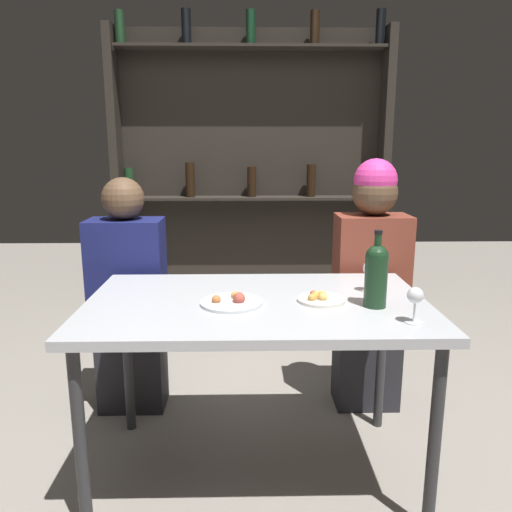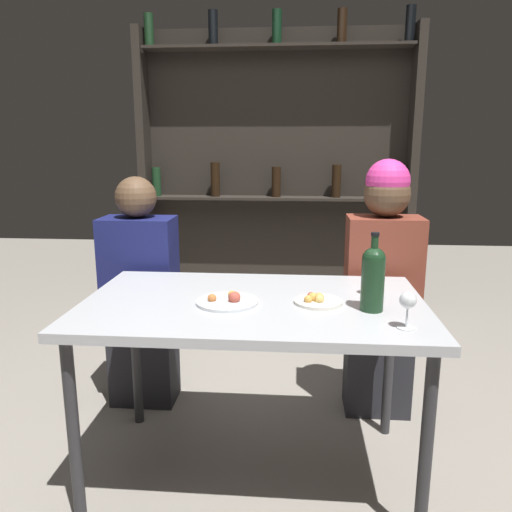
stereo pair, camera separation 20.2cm
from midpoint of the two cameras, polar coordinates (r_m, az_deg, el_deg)
ground_plane at (r=2.29m, az=2.48°, el=-23.43°), size 10.00×10.00×0.00m
dining_table at (r=1.96m, az=2.68°, el=-6.97°), size 1.32×0.81×0.76m
wine_rack_wall at (r=3.82m, az=3.84°, el=9.66°), size 2.05×0.21×2.27m
wine_bottle at (r=1.87m, az=16.28°, el=-2.25°), size 0.08×0.08×0.29m
wine_glass_0 at (r=2.07m, az=15.89°, el=-1.89°), size 0.06×0.06×0.13m
wine_glass_1 at (r=1.73m, az=20.22°, el=-5.06°), size 0.06×0.06×0.13m
food_plate_0 at (r=1.90m, az=-0.18°, el=-5.18°), size 0.24×0.24×0.05m
food_plate_1 at (r=1.93m, az=10.00°, el=-5.07°), size 0.18×0.18×0.04m
seated_person_left at (r=2.63m, az=-10.86°, el=-4.86°), size 0.37×0.22×1.19m
seated_person_right at (r=2.57m, az=16.37°, el=-3.73°), size 0.36×0.22×1.28m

